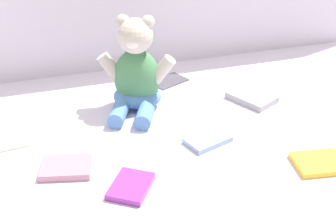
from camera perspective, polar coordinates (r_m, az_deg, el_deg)
name	(u,v)px	position (r m, az deg, el deg)	size (l,w,h in m)	color
ground_plane	(159,127)	(1.22, -1.08, -1.84)	(3.20, 3.20, 0.00)	silver
teddy_bear	(136,75)	(1.28, -3.90, 4.52)	(0.21, 0.22, 0.26)	#4C8C59
book_case_0	(169,80)	(1.46, 0.09, 3.88)	(0.07, 0.11, 0.01)	#4E4954
book_case_1	(131,186)	(1.01, -4.56, -9.03)	(0.08, 0.10, 0.01)	purple
book_case_2	(66,167)	(1.08, -12.33, -6.61)	(0.09, 0.11, 0.02)	#BB7E97
book_case_3	(208,140)	(1.16, 4.87, -3.42)	(0.07, 0.11, 0.01)	#8EA7D7
book_case_4	(319,163)	(1.13, 17.96, -5.95)	(0.09, 0.11, 0.01)	yellow
book_case_5	(4,140)	(1.22, -19.45, -3.28)	(0.09, 0.12, 0.01)	white
book_case_6	(252,97)	(1.37, 10.17, 1.78)	(0.09, 0.13, 0.02)	#9E9EA9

